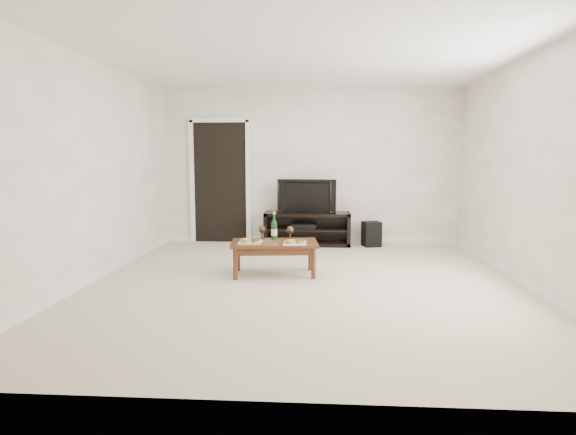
% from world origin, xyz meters
% --- Properties ---
extents(floor, '(5.50, 5.50, 0.00)m').
position_xyz_m(floor, '(0.00, 0.00, 0.00)').
color(floor, beige).
rests_on(floor, ground).
extents(back_wall, '(5.00, 0.04, 2.60)m').
position_xyz_m(back_wall, '(0.00, 2.77, 1.30)').
color(back_wall, white).
rests_on(back_wall, ground).
extents(ceiling, '(5.00, 5.50, 0.04)m').
position_xyz_m(ceiling, '(0.00, 0.00, 2.62)').
color(ceiling, white).
rests_on(ceiling, back_wall).
extents(doorway, '(0.90, 0.02, 2.05)m').
position_xyz_m(doorway, '(-1.55, 2.73, 1.02)').
color(doorway, black).
rests_on(doorway, ground).
extents(media_console, '(1.42, 0.45, 0.55)m').
position_xyz_m(media_console, '(-0.04, 2.50, 0.28)').
color(media_console, black).
rests_on(media_console, ground).
extents(television, '(0.97, 0.22, 0.56)m').
position_xyz_m(television, '(-0.04, 2.50, 0.83)').
color(television, black).
rests_on(television, media_console).
extents(av_receiver, '(0.42, 0.33, 0.08)m').
position_xyz_m(av_receiver, '(-0.09, 2.48, 0.33)').
color(av_receiver, black).
rests_on(av_receiver, media_console).
extents(subwoofer, '(0.33, 0.33, 0.41)m').
position_xyz_m(subwoofer, '(1.02, 2.46, 0.20)').
color(subwoofer, black).
rests_on(subwoofer, ground).
extents(coffee_table, '(1.11, 0.68, 0.42)m').
position_xyz_m(coffee_table, '(-0.40, 0.40, 0.21)').
color(coffee_table, brown).
rests_on(coffee_table, ground).
extents(plate_left, '(0.27, 0.27, 0.07)m').
position_xyz_m(plate_left, '(-0.68, 0.30, 0.45)').
color(plate_left, white).
rests_on(plate_left, coffee_table).
extents(plate_right, '(0.27, 0.27, 0.07)m').
position_xyz_m(plate_right, '(-0.13, 0.26, 0.45)').
color(plate_right, white).
rests_on(plate_right, coffee_table).
extents(wine_bottle, '(0.07, 0.07, 0.35)m').
position_xyz_m(wine_bottle, '(-0.42, 0.59, 0.59)').
color(wine_bottle, '#0F391A').
rests_on(wine_bottle, coffee_table).
extents(goblet_left, '(0.09, 0.09, 0.17)m').
position_xyz_m(goblet_left, '(-0.57, 0.60, 0.51)').
color(goblet_left, '#3C2A20').
rests_on(goblet_left, coffee_table).
extents(goblet_right, '(0.09, 0.09, 0.17)m').
position_xyz_m(goblet_right, '(-0.21, 0.58, 0.51)').
color(goblet_right, '#3C2A20').
rests_on(goblet_right, coffee_table).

